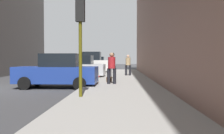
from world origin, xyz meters
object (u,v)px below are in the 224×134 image
(parked_blue_sedan, at_px, (58,72))
(parked_white_van, at_px, (89,63))
(fire_hydrant, at_px, (96,76))
(traffic_light, at_px, (80,24))
(duffel_bag, at_px, (109,79))
(parked_dark_green_sedan, at_px, (95,64))
(pedestrian_in_red_jacket, at_px, (112,66))
(pedestrian_in_tan_coat, at_px, (128,64))
(parked_silver_sedan, at_px, (78,67))
(pedestrian_with_beanie, at_px, (112,64))

(parked_blue_sedan, xyz_separation_m, parked_white_van, (-0.00, 13.11, 0.18))
(fire_hydrant, bearing_deg, parked_blue_sedan, -131.36)
(parked_white_van, bearing_deg, traffic_light, -83.82)
(traffic_light, relative_size, duffel_bag, 8.18)
(parked_dark_green_sedan, bearing_deg, parked_white_van, -90.00)
(parked_dark_green_sedan, relative_size, traffic_light, 1.17)
(parked_blue_sedan, distance_m, duffel_bag, 3.33)
(parked_dark_green_sedan, relative_size, pedestrian_in_red_jacket, 2.47)
(parked_dark_green_sedan, bearing_deg, pedestrian_in_tan_coat, -71.72)
(traffic_light, bearing_deg, parked_silver_sedan, 100.21)
(fire_hydrant, bearing_deg, parked_dark_green_sedan, 95.91)
(parked_dark_green_sedan, xyz_separation_m, duffel_bag, (2.61, -17.47, -0.56))
(parked_white_van, height_order, traffic_light, traffic_light)
(parked_silver_sedan, bearing_deg, parked_blue_sedan, -90.00)
(traffic_light, bearing_deg, parked_blue_sedan, 114.77)
(fire_hydrant, xyz_separation_m, pedestrian_in_red_jacket, (1.01, -1.44, 0.61))
(parked_white_van, xyz_separation_m, pedestrian_in_red_jacket, (2.81, -12.50, 0.07))
(parked_dark_green_sedan, bearing_deg, duffel_bag, -81.51)
(parked_blue_sedan, xyz_separation_m, pedestrian_with_beanie, (2.74, 4.21, 0.29))
(parked_silver_sedan, distance_m, parked_dark_green_sedan, 13.19)
(traffic_light, height_order, pedestrian_in_tan_coat, traffic_light)
(duffel_bag, bearing_deg, traffic_light, -97.16)
(pedestrian_in_red_jacket, distance_m, pedestrian_in_tan_coat, 7.10)
(pedestrian_with_beanie, bearing_deg, parked_dark_green_sedan, 100.18)
(parked_white_van, bearing_deg, pedestrian_in_tan_coat, -54.53)
(duffel_bag, bearing_deg, pedestrian_in_tan_coat, 76.98)
(parked_silver_sedan, xyz_separation_m, fire_hydrant, (1.80, -4.22, -0.35))
(parked_blue_sedan, height_order, fire_hydrant, parked_blue_sedan)
(parked_silver_sedan, bearing_deg, pedestrian_in_tan_coat, 19.07)
(pedestrian_in_tan_coat, distance_m, duffel_bag, 5.84)
(parked_silver_sedan, xyz_separation_m, pedestrian_in_red_jacket, (2.81, -5.66, 0.26))
(pedestrian_with_beanie, bearing_deg, parked_silver_sedan, 143.08)
(parked_white_van, height_order, duffel_bag, parked_white_van)
(pedestrian_in_red_jacket, distance_m, duffel_bag, 1.62)
(fire_hydrant, distance_m, pedestrian_in_red_jacket, 1.86)
(fire_hydrant, distance_m, duffel_bag, 0.83)
(fire_hydrant, xyz_separation_m, traffic_light, (0.05, -6.07, 2.26))
(pedestrian_with_beanie, distance_m, duffel_bag, 2.38)
(fire_hydrant, height_order, traffic_light, traffic_light)
(parked_white_van, bearing_deg, fire_hydrant, -80.74)
(parked_silver_sedan, relative_size, traffic_light, 1.18)
(parked_silver_sedan, bearing_deg, traffic_light, -79.79)
(pedestrian_in_tan_coat, bearing_deg, parked_silver_sedan, -160.93)
(parked_blue_sedan, xyz_separation_m, parked_dark_green_sedan, (-0.00, 19.46, 0.00))
(fire_hydrant, bearing_deg, duffel_bag, -4.01)
(parked_white_van, bearing_deg, pedestrian_in_red_jacket, -77.34)
(parked_blue_sedan, distance_m, pedestrian_with_beanie, 5.03)
(parked_white_van, height_order, pedestrian_in_red_jacket, parked_white_van)
(traffic_light, bearing_deg, pedestrian_with_beanie, 83.88)
(parked_dark_green_sedan, bearing_deg, fire_hydrant, -84.09)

